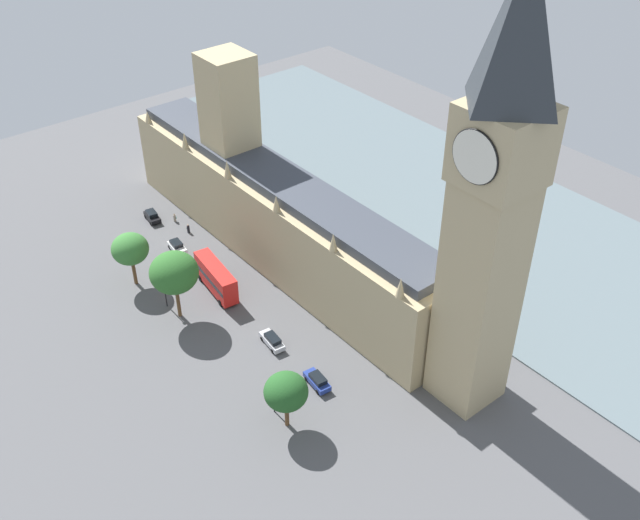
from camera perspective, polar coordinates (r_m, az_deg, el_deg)
ground_plane at (r=122.67m, az=-3.78°, el=-0.03°), size 145.12×145.12×0.00m
river_thames at (r=142.20m, az=7.77°, el=5.24°), size 44.91×130.60×0.25m
parliament_building at (r=119.93m, az=-3.62°, el=3.99°), size 11.16×71.98×31.03m
clock_tower at (r=83.26m, az=13.29°, el=4.87°), size 8.67×8.67×58.24m
car_black_opposite_hall at (r=135.49m, az=-12.82°, el=3.33°), size 2.37×4.37×1.74m
car_white_corner at (r=126.49m, az=-10.98°, el=1.04°), size 2.31×4.35×1.74m
double_decker_bus_under_trees at (r=115.45m, az=-8.03°, el=-1.32°), size 3.81×10.73×4.75m
car_silver_far_end at (r=105.93m, az=-3.71°, el=-6.21°), size 2.23×4.92×1.74m
car_blue_by_river_gate at (r=99.94m, az=-0.21°, el=-9.27°), size 2.26×4.63×1.74m
pedestrian_kerbside at (r=134.45m, az=-11.14°, el=3.20°), size 0.66×0.60×1.59m
pedestrian_trailing at (r=130.90m, az=-10.12°, el=2.38°), size 0.52×0.62×1.67m
plane_tree_midblock at (r=117.26m, az=-14.44°, el=0.82°), size 5.76×5.76×9.09m
plane_tree_leading at (r=108.33m, az=-11.19°, el=-0.97°), size 7.16×7.16×11.08m
plane_tree_near_tower at (r=91.67m, az=-2.64°, el=-10.12°), size 5.53×5.53×8.23m
street_lamp_slot_10 at (r=112.74m, az=-11.96°, el=-1.79°), size 0.56×0.56×6.15m
street_lamp_slot_11 at (r=94.63m, az=-3.62°, el=-9.96°), size 0.56×0.56×5.58m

